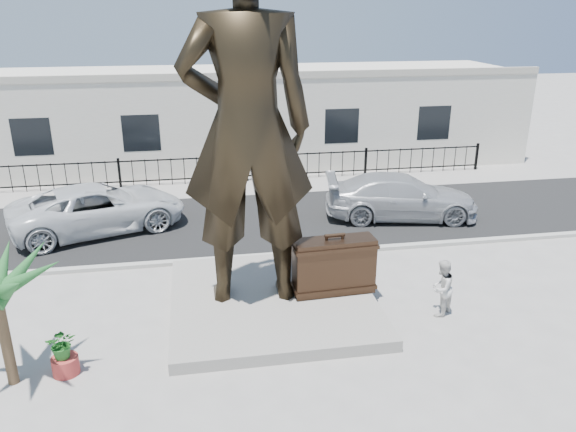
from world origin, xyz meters
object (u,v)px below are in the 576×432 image
object	(u,v)px
suitcase	(334,266)
car_white	(99,208)
tourist	(442,288)
statue	(247,128)

from	to	relation	value
suitcase	car_white	bearing A→B (deg)	133.93
tourist	car_white	distance (m)	11.88
statue	car_white	bearing A→B (deg)	-50.88
car_white	suitcase	bearing A→B (deg)	-152.19
suitcase	tourist	bearing A→B (deg)	-26.83
tourist	car_white	bearing A→B (deg)	-79.57
statue	tourist	bearing A→B (deg)	166.02
tourist	car_white	xyz separation A→B (m)	(-9.29, 7.41, 0.08)
suitcase	car_white	size ratio (longest dim) A/B	0.36
statue	suitcase	distance (m)	4.23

